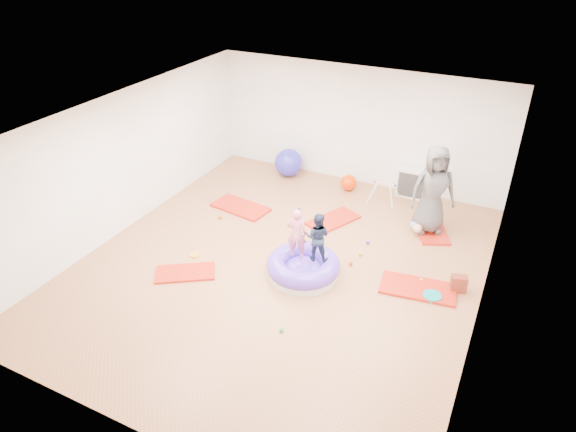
% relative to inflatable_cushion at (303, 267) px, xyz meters
% --- Properties ---
extents(room, '(7.01, 8.01, 2.81)m').
position_rel_inflatable_cushion_xyz_m(room, '(-0.50, 0.09, 1.24)').
color(room, '#A96D4E').
rests_on(room, ground).
extents(gym_mat_front_left, '(1.18, 1.02, 0.04)m').
position_rel_inflatable_cushion_xyz_m(gym_mat_front_left, '(-1.94, -0.93, -0.14)').
color(gym_mat_front_left, '#B93322').
rests_on(gym_mat_front_left, ground).
extents(gym_mat_mid_left, '(1.35, 0.82, 0.05)m').
position_rel_inflatable_cushion_xyz_m(gym_mat_mid_left, '(-2.28, 1.62, -0.14)').
color(gym_mat_mid_left, '#B93322').
rests_on(gym_mat_mid_left, ground).
extents(gym_mat_center_back, '(1.00, 1.28, 0.05)m').
position_rel_inflatable_cushion_xyz_m(gym_mat_center_back, '(-0.22, 2.01, -0.14)').
color(gym_mat_center_back, '#B93322').
rests_on(gym_mat_center_back, ground).
extents(gym_mat_right, '(1.36, 0.81, 0.05)m').
position_rel_inflatable_cushion_xyz_m(gym_mat_right, '(1.98, 0.48, -0.14)').
color(gym_mat_right, '#B93322').
rests_on(gym_mat_right, ground).
extents(gym_mat_rear_right, '(0.98, 1.27, 0.05)m').
position_rel_inflatable_cushion_xyz_m(gym_mat_rear_right, '(1.75, 2.54, -0.14)').
color(gym_mat_rear_right, '#B93322').
rests_on(gym_mat_rear_right, ground).
extents(inflatable_cushion, '(1.33, 1.33, 0.42)m').
position_rel_inflatable_cushion_xyz_m(inflatable_cushion, '(0.00, 0.00, 0.00)').
color(inflatable_cushion, silver).
rests_on(inflatable_cushion, ground).
extents(child_pink, '(0.40, 0.32, 0.96)m').
position_rel_inflatable_cushion_xyz_m(child_pink, '(-0.16, 0.04, 0.70)').
color(child_pink, '#DC6B8C').
rests_on(child_pink, inflatable_cushion).
extents(child_navy, '(0.51, 0.43, 0.92)m').
position_rel_inflatable_cushion_xyz_m(child_navy, '(0.20, 0.13, 0.68)').
color(child_navy, '#1A2640').
rests_on(child_navy, inflatable_cushion).
extents(adult_caregiver, '(1.06, 0.94, 1.83)m').
position_rel_inflatable_cushion_xyz_m(adult_caregiver, '(1.67, 2.48, 0.80)').
color(adult_caregiver, '#474749').
rests_on(adult_caregiver, gym_mat_rear_right).
extents(infant, '(0.40, 0.40, 0.23)m').
position_rel_inflatable_cushion_xyz_m(infant, '(1.53, 2.33, 0.00)').
color(infant, '#98B1D1').
rests_on(infant, gym_mat_rear_right).
extents(ball_pit_balls, '(4.49, 3.67, 0.08)m').
position_rel_inflatable_cushion_xyz_m(ball_pit_balls, '(0.04, 0.74, -0.13)').
color(ball_pit_balls, green).
rests_on(ball_pit_balls, ground).
extents(exercise_ball_blue, '(0.69, 0.69, 0.69)m').
position_rel_inflatable_cushion_xyz_m(exercise_ball_blue, '(-2.06, 3.61, 0.18)').
color(exercise_ball_blue, '#2B28B7').
rests_on(exercise_ball_blue, ground).
extents(exercise_ball_orange, '(0.38, 0.38, 0.38)m').
position_rel_inflatable_cushion_xyz_m(exercise_ball_orange, '(-0.44, 3.52, 0.03)').
color(exercise_ball_orange, '#DA3400').
rests_on(exercise_ball_orange, ground).
extents(infant_play_gym, '(0.63, 0.60, 0.48)m').
position_rel_inflatable_cushion_xyz_m(infant_play_gym, '(0.49, 3.31, 0.16)').
color(infant_play_gym, silver).
rests_on(infant_play_gym, ground).
extents(cube_shelf, '(0.67, 0.33, 0.67)m').
position_rel_inflatable_cushion_xyz_m(cube_shelf, '(0.97, 3.88, 0.17)').
color(cube_shelf, silver).
rests_on(cube_shelf, ground).
extents(balance_disc, '(0.32, 0.32, 0.07)m').
position_rel_inflatable_cushion_xyz_m(balance_disc, '(2.25, 0.36, -0.13)').
color(balance_disc, '#0D8E99').
rests_on(balance_disc, ground).
extents(backpack, '(0.31, 0.24, 0.31)m').
position_rel_inflatable_cushion_xyz_m(backpack, '(2.60, 0.75, -0.01)').
color(backpack, '#B3270E').
rests_on(backpack, ground).
extents(yellow_toy, '(0.21, 0.21, 0.03)m').
position_rel_inflatable_cushion_xyz_m(yellow_toy, '(-2.12, -0.37, -0.15)').
color(yellow_toy, gold).
rests_on(yellow_toy, ground).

